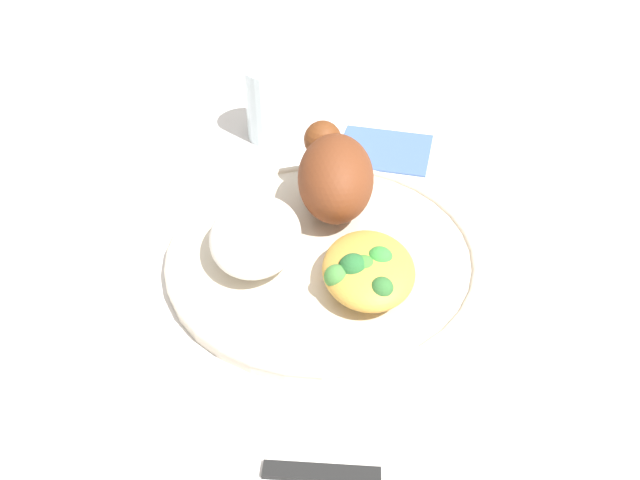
# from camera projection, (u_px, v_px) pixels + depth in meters

# --- Properties ---
(ground_plane) EXTENTS (2.00, 2.00, 0.00)m
(ground_plane) POSITION_uv_depth(u_px,v_px,m) (320.00, 260.00, 0.59)
(ground_plane) COLOR silver
(plate) EXTENTS (0.29, 0.29, 0.02)m
(plate) POSITION_uv_depth(u_px,v_px,m) (320.00, 254.00, 0.58)
(plate) COLOR beige
(plate) RESTS_ON ground_plane
(roasted_chicken) EXTENTS (0.12, 0.07, 0.08)m
(roasted_chicken) POSITION_uv_depth(u_px,v_px,m) (332.00, 175.00, 0.60)
(roasted_chicken) COLOR brown
(roasted_chicken) RESTS_ON plate
(rice_pile) EXTENTS (0.11, 0.08, 0.04)m
(rice_pile) POSITION_uv_depth(u_px,v_px,m) (253.00, 235.00, 0.56)
(rice_pile) COLOR white
(rice_pile) RESTS_ON plate
(mac_cheese_with_broccoli) EXTENTS (0.10, 0.08, 0.04)m
(mac_cheese_with_broccoli) POSITION_uv_depth(u_px,v_px,m) (365.00, 269.00, 0.53)
(mac_cheese_with_broccoli) COLOR gold
(mac_cheese_with_broccoli) RESTS_ON plate
(fork) EXTENTS (0.02, 0.14, 0.01)m
(fork) POSITION_uv_depth(u_px,v_px,m) (266.00, 436.00, 0.44)
(fork) COLOR silver
(fork) RESTS_ON ground_plane
(knife) EXTENTS (0.03, 0.19, 0.01)m
(knife) POSITION_uv_depth(u_px,v_px,m) (256.00, 468.00, 0.42)
(knife) COLOR black
(knife) RESTS_ON ground_plane
(water_glass) EXTENTS (0.07, 0.07, 0.09)m
(water_glass) POSITION_uv_depth(u_px,v_px,m) (272.00, 103.00, 0.74)
(water_glass) COLOR silver
(water_glass) RESTS_ON ground_plane
(napkin) EXTENTS (0.11, 0.12, 0.00)m
(napkin) POSITION_uv_depth(u_px,v_px,m) (382.00, 149.00, 0.74)
(napkin) COLOR #47669E
(napkin) RESTS_ON ground_plane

